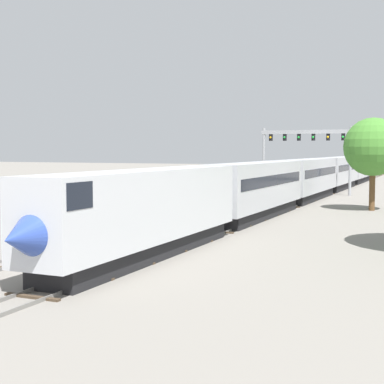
# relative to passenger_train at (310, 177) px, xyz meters

# --- Properties ---
(ground_plane) EXTENTS (400.00, 400.00, 0.00)m
(ground_plane) POSITION_rel_passenger_train_xyz_m (-2.00, -44.34, -2.61)
(ground_plane) COLOR gray
(track_main) EXTENTS (2.60, 200.00, 0.16)m
(track_main) POSITION_rel_passenger_train_xyz_m (0.00, 15.66, -2.54)
(track_main) COLOR slate
(track_main) RESTS_ON ground
(track_near) EXTENTS (2.60, 160.00, 0.16)m
(track_near) POSITION_rel_passenger_train_xyz_m (-5.50, -4.34, -2.54)
(track_near) COLOR slate
(track_near) RESTS_ON ground
(passenger_train) EXTENTS (3.04, 101.44, 4.80)m
(passenger_train) POSITION_rel_passenger_train_xyz_m (0.00, 0.00, 0.00)
(passenger_train) COLOR silver
(passenger_train) RESTS_ON ground
(signal_gantry) EXTENTS (12.10, 0.49, 8.83)m
(signal_gantry) POSITION_rel_passenger_train_xyz_m (-2.25, 7.73, 3.88)
(signal_gantry) COLOR #999BA0
(signal_gantry) RESTS_ON ground
(trackside_tree_mid) EXTENTS (5.63, 5.63, 8.98)m
(trackside_tree_mid) POSITION_rel_passenger_train_xyz_m (8.31, -10.29, 3.52)
(trackside_tree_mid) COLOR brown
(trackside_tree_mid) RESTS_ON ground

